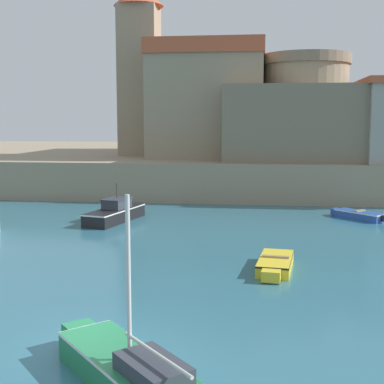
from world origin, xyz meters
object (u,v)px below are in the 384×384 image
Objects in this scene: sailboat_green_6 at (138,377)px; dinghy_yellow_0 at (275,264)px; dinghy_blue_4 at (358,215)px; church at (205,99)px; fortress at (304,118)px; motorboat_black_1 at (116,213)px.

dinghy_yellow_0 is at bearing 72.60° from sailboat_green_6.
church is (-11.08, 16.71, 7.69)m from dinghy_blue_4.
fortress is (6.20, 34.18, 5.69)m from sailboat_green_6.
dinghy_yellow_0 is 24.71m from fortress.
church is at bearing 101.26° from dinghy_yellow_0.
motorboat_black_1 is 14.67m from dinghy_blue_4.
dinghy_yellow_0 is 10.86m from sailboat_green_6.
sailboat_green_6 is 39.87m from church.
fortress is (2.95, 23.82, 5.87)m from dinghy_yellow_0.
fortress is at bearing 79.72° from sailboat_green_6.
dinghy_yellow_0 is at bearing -114.11° from dinghy_blue_4.
fortress is (-2.42, 11.82, 5.86)m from dinghy_blue_4.
fortress is (12.05, 14.23, 5.63)m from motorboat_black_1.
church is at bearing 79.95° from motorboat_black_1.
sailboat_green_6 is at bearing -107.40° from dinghy_yellow_0.
sailboat_green_6 is (-3.25, -10.37, 0.17)m from dinghy_yellow_0.
dinghy_blue_4 is 0.57× the size of sailboat_green_6.
church is at bearing 123.56° from dinghy_blue_4.
church is at bearing 93.61° from sailboat_green_6.
dinghy_yellow_0 is 1.21× the size of dinghy_blue_4.
motorboat_black_1 is at bearing -100.05° from church.
dinghy_yellow_0 is 13.14m from dinghy_blue_4.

